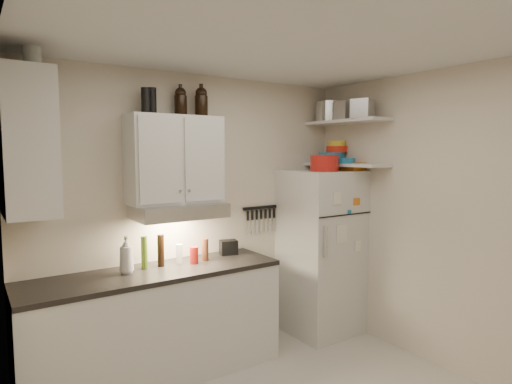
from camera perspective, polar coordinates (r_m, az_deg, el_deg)
ceiling at (r=2.86m, az=6.37°, el=19.93°), size 3.20×3.00×0.02m
back_wall at (r=4.08m, az=-7.75°, el=-3.02°), size 3.20×0.02×2.60m
left_wall at (r=2.19m, az=-28.71°, el=-10.90°), size 0.02×3.00×2.60m
right_wall at (r=4.04m, az=23.85°, el=-3.51°), size 0.02×3.00×2.60m
base_cabinet at (r=3.82m, az=-13.17°, el=-17.13°), size 2.10×0.60×0.88m
countertop at (r=3.67m, az=-13.32°, el=-10.46°), size 2.10×0.62×0.04m
upper_cabinet at (r=3.75m, az=-10.78°, el=4.26°), size 0.80×0.33×0.75m
side_cabinet at (r=3.33m, az=-28.19°, el=5.76°), size 0.33×0.55×1.00m
range_hood at (r=3.72m, az=-10.27°, el=-2.46°), size 0.76×0.46×0.12m
fridge at (r=4.58m, az=8.65°, el=-7.84°), size 0.70×0.68×1.70m
shelf_hi at (r=4.51m, az=11.96°, el=9.17°), size 0.30×0.95×0.03m
shelf_lo at (r=4.51m, az=11.85°, el=3.58°), size 0.30×0.95×0.03m
knife_strip at (r=4.41m, az=0.58°, el=-2.09°), size 0.42×0.02×0.03m
dutch_oven at (r=4.27m, az=9.11°, el=3.82°), size 0.35×0.35×0.16m
book_stack at (r=4.51m, az=12.51°, el=3.33°), size 0.22×0.27×0.08m
spice_jar at (r=4.44m, az=8.75°, el=3.49°), size 0.07×0.07×0.10m
stock_pot at (r=4.73m, az=9.78°, el=10.50°), size 0.36×0.36×0.21m
tin_a at (r=4.53m, az=11.92°, el=10.55°), size 0.19×0.17×0.19m
tin_b at (r=4.30m, az=14.00°, el=10.73°), size 0.23×0.23×0.18m
bowl_teal at (r=4.70m, az=10.07°, el=4.54°), size 0.28×0.28×0.11m
bowl_orange at (r=4.70m, az=10.70°, el=5.62°), size 0.22×0.22×0.07m
bowl_yellow at (r=4.70m, az=10.72°, el=6.37°), size 0.17×0.17×0.06m
plates at (r=4.46m, az=11.70°, el=4.11°), size 0.29×0.29×0.06m
growler_a at (r=3.88m, az=-10.02°, el=11.77°), size 0.11×0.11×0.26m
growler_b at (r=3.95m, az=-7.30°, el=11.82°), size 0.15×0.15×0.28m
thermos_a at (r=3.76m, az=-13.73°, el=11.66°), size 0.10×0.10×0.23m
thermos_b at (r=3.67m, az=-14.49°, el=11.68°), size 0.10×0.10×0.21m
side_jar at (r=3.39m, az=-27.67°, el=15.60°), size 0.12×0.12×0.16m
soap_bottle at (r=3.61m, az=-16.92°, el=-7.76°), size 0.14×0.14×0.33m
pepper_mill at (r=3.89m, az=-6.82°, el=-7.63°), size 0.07×0.07×0.20m
oil_bottle at (r=3.70m, az=-14.67°, el=-7.82°), size 0.07×0.07×0.28m
vinegar_bottle at (r=3.75m, az=-12.57°, el=-7.61°), size 0.07×0.07×0.28m
clear_bottle at (r=3.83m, az=-10.19°, el=-8.10°), size 0.06×0.06×0.17m
red_jar at (r=3.80m, az=-8.26°, el=-8.33°), size 0.10×0.10×0.15m
caddy at (r=4.10m, az=-3.68°, el=-7.37°), size 0.18×0.15×0.14m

